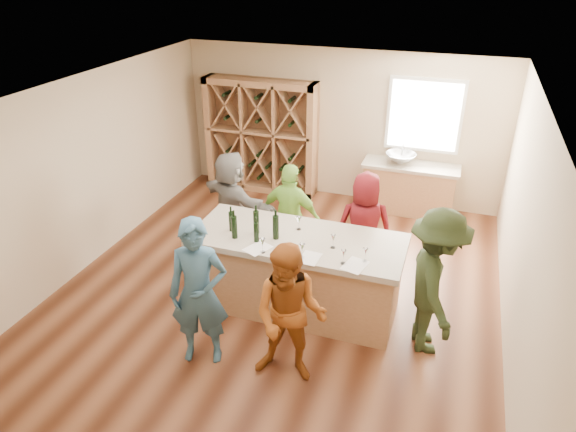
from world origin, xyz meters
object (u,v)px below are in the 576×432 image
(wine_bottle_a, at_px, (231,221))
(wine_bottle_e, at_px, (276,227))
(wine_rack, at_px, (261,136))
(person_near_right, at_px, (290,315))
(person_far_mid, at_px, (291,217))
(sink, at_px, (401,158))
(wine_bottle_d, at_px, (256,232))
(person_far_left, at_px, (232,203))
(person_far_right, at_px, (364,227))
(person_near_left, at_px, (199,293))
(person_server, at_px, (435,283))
(wine_bottle_c, at_px, (256,222))
(wine_bottle_b, at_px, (234,227))
(tasting_counter_base, at_px, (297,275))

(wine_bottle_a, relative_size, wine_bottle_e, 0.84)
(wine_rack, distance_m, person_near_right, 5.18)
(person_near_right, distance_m, person_far_mid, 2.33)
(wine_bottle_e, relative_size, person_near_right, 0.19)
(sink, bearing_deg, wine_bottle_d, -109.52)
(person_near_right, xyz_separation_m, person_far_left, (-1.73, 2.32, -0.01))
(wine_bottle_d, height_order, person_far_right, person_far_right)
(wine_rack, relative_size, person_far_mid, 1.34)
(sink, xyz_separation_m, wine_bottle_d, (-1.29, -3.65, 0.20))
(person_near_left, bearing_deg, wine_bottle_d, 56.79)
(person_server, bearing_deg, wine_bottle_e, 70.52)
(wine_rack, height_order, sink, wine_rack)
(wine_bottle_e, bearing_deg, person_far_mid, 98.87)
(wine_bottle_d, distance_m, person_near_right, 1.29)
(person_near_left, bearing_deg, wine_bottle_a, 78.63)
(sink, distance_m, person_far_right, 2.38)
(wine_bottle_e, bearing_deg, wine_bottle_d, -143.41)
(wine_bottle_e, bearing_deg, person_server, -3.25)
(person_server, bearing_deg, person_near_left, 96.69)
(person_server, bearing_deg, wine_rack, 28.08)
(wine_rack, distance_m, wine_bottle_c, 3.76)
(wine_bottle_d, distance_m, wine_bottle_e, 0.25)
(person_near_right, bearing_deg, wine_bottle_e, 112.74)
(sink, distance_m, person_near_left, 4.93)
(wine_rack, height_order, wine_bottle_e, wine_rack)
(wine_bottle_a, distance_m, wine_bottle_c, 0.33)
(person_near_left, bearing_deg, wine_rack, 86.21)
(wine_rack, distance_m, wine_bottle_a, 3.70)
(wine_bottle_b, height_order, wine_bottle_d, wine_bottle_b)
(wine_bottle_b, distance_m, person_near_right, 1.49)
(wine_rack, distance_m, sink, 2.70)
(wine_rack, distance_m, person_far_left, 2.43)
(wine_bottle_b, height_order, person_server, person_server)
(tasting_counter_base, bearing_deg, wine_bottle_c, -173.82)
(wine_bottle_c, bearing_deg, person_server, -4.28)
(person_far_mid, distance_m, person_far_left, 1.00)
(wine_bottle_d, bearing_deg, person_far_mid, 88.48)
(wine_bottle_a, distance_m, person_near_right, 1.67)
(tasting_counter_base, relative_size, person_near_left, 1.42)
(person_near_right, relative_size, person_far_mid, 1.03)
(wine_bottle_e, relative_size, person_far_left, 0.19)
(wine_bottle_d, bearing_deg, person_near_right, -51.60)
(person_near_right, bearing_deg, person_far_right, 77.09)
(wine_rack, relative_size, person_far_left, 1.32)
(wine_bottle_e, xyz_separation_m, person_near_right, (0.57, -1.12, -0.39))
(person_far_mid, bearing_deg, wine_bottle_b, 81.55)
(wine_bottle_a, relative_size, person_far_mid, 0.16)
(tasting_counter_base, height_order, wine_bottle_e, wine_bottle_e)
(person_near_right, height_order, person_far_right, person_near_right)
(wine_bottle_a, relative_size, person_server, 0.14)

